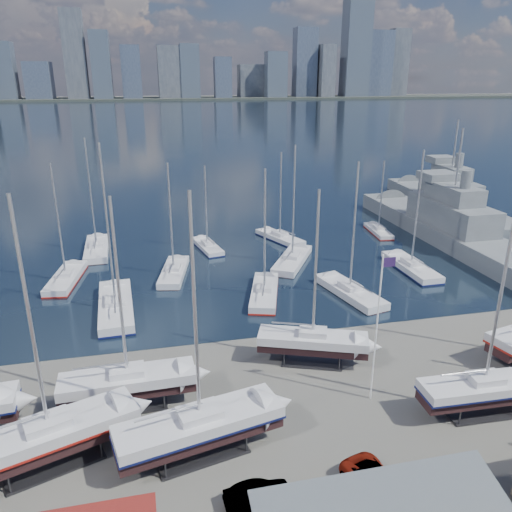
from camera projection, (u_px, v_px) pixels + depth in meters
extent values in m
plane|color=#605E59|center=(297.00, 399.00, 37.78)|extent=(1400.00, 1400.00, 0.00)
cube|color=#1A293C|center=(155.00, 116.00, 322.57)|extent=(1400.00, 600.00, 0.40)
cube|color=#2D332D|center=(147.00, 99.00, 560.96)|extent=(1400.00, 80.00, 2.20)
cube|color=#3D4756|center=(5.00, 71.00, 514.62)|extent=(19.55, 21.83, 55.97)
cube|color=#475166|center=(39.00, 80.00, 529.94)|extent=(26.03, 30.49, 37.14)
cube|color=#595E66|center=(75.00, 55.00, 519.12)|extent=(21.60, 16.58, 87.63)
cube|color=#3D4756|center=(101.00, 65.00, 529.11)|extent=(19.42, 28.42, 67.60)
cube|color=#475166|center=(131.00, 72.00, 540.64)|extent=(20.24, 23.80, 54.09)
cube|color=#595E66|center=(169.00, 72.00, 546.14)|extent=(24.62, 19.72, 54.00)
cube|color=#3D4756|center=(190.00, 71.00, 548.72)|extent=(20.75, 17.93, 55.97)
cube|color=#475166|center=(223.00, 77.00, 556.92)|extent=(18.36, 16.25, 43.03)
cube|color=#595E66|center=(251.00, 81.00, 583.03)|extent=(28.49, 22.03, 35.69)
cube|color=#3D4756|center=(276.00, 75.00, 569.74)|extent=(23.34, 17.87, 49.11)
cube|color=#475166|center=(305.00, 63.00, 587.01)|extent=(25.35, 19.79, 75.95)
cube|color=#595E66|center=(325.00, 71.00, 588.97)|extent=(17.00, 27.45, 57.67)
cube|color=#3D4756|center=(356.00, 49.00, 588.47)|extent=(29.28, 24.05, 106.04)
cube|color=#475166|center=(376.00, 64.00, 609.13)|extent=(30.82, 28.37, 74.41)
cube|color=#595E66|center=(398.00, 63.00, 616.50)|extent=(21.74, 17.03, 77.48)
cube|color=#2D2D33|center=(54.00, 463.00, 31.47)|extent=(6.46, 4.57, 0.16)
cube|color=black|center=(51.00, 443.00, 30.94)|extent=(10.93, 6.09, 0.86)
cube|color=silver|center=(49.00, 431.00, 30.66)|extent=(11.09, 6.51, 0.86)
cube|color=maroon|center=(50.00, 436.00, 30.79)|extent=(11.20, 6.58, 0.17)
cube|color=silver|center=(47.00, 422.00, 30.43)|extent=(3.13, 2.61, 0.50)
cylinder|color=#B2B2B7|center=(30.00, 319.00, 28.08)|extent=(0.22, 0.22, 14.46)
cube|color=#2D2D33|center=(130.00, 405.00, 37.03)|extent=(5.41, 2.59, 0.16)
cube|color=black|center=(129.00, 387.00, 36.53)|extent=(9.79, 2.56, 0.78)
cube|color=silver|center=(128.00, 378.00, 36.26)|extent=(9.80, 2.97, 0.78)
cube|color=silver|center=(127.00, 371.00, 36.05)|extent=(2.47, 1.70, 0.50)
cylinder|color=#B2B2B7|center=(119.00, 291.00, 33.92)|extent=(0.22, 0.22, 13.14)
cube|color=#2D2D33|center=(201.00, 452.00, 32.33)|extent=(6.33, 3.92, 0.16)
cube|color=black|center=(200.00, 433.00, 31.81)|extent=(10.99, 4.83, 0.86)
cube|color=silver|center=(200.00, 422.00, 31.52)|extent=(11.09, 5.27, 0.86)
cube|color=#0D1343|center=(200.00, 427.00, 31.65)|extent=(11.20, 5.32, 0.17)
cube|color=silver|center=(199.00, 413.00, 31.29)|extent=(3.00, 2.34, 0.50)
cylinder|color=#B2B2B7|center=(195.00, 312.00, 28.95)|extent=(0.22, 0.22, 14.43)
cube|color=#2D2D33|center=(312.00, 361.00, 42.69)|extent=(5.54, 3.97, 0.16)
cube|color=black|center=(312.00, 346.00, 42.19)|extent=(9.34, 5.33, 0.73)
cube|color=silver|center=(313.00, 339.00, 41.94)|extent=(9.48, 5.69, 0.73)
cube|color=silver|center=(313.00, 332.00, 41.74)|extent=(2.69, 2.26, 0.50)
cylinder|color=#B2B2B7|center=(316.00, 266.00, 39.74)|extent=(0.22, 0.22, 12.38)
cube|color=#2D2D33|center=(480.00, 412.00, 36.25)|extent=(5.19, 2.52, 0.16)
cube|color=black|center=(483.00, 394.00, 35.75)|extent=(9.37, 2.54, 0.74)
cube|color=silver|center=(484.00, 386.00, 35.50)|extent=(9.38, 2.93, 0.74)
cube|color=#0D1343|center=(484.00, 390.00, 35.62)|extent=(9.48, 2.96, 0.15)
cube|color=silver|center=(486.00, 378.00, 35.29)|extent=(2.38, 1.64, 0.50)
cylinder|color=#B2B2B7|center=(500.00, 301.00, 33.26)|extent=(0.22, 0.22, 12.55)
cube|color=black|center=(67.00, 284.00, 59.67)|extent=(3.71, 10.07, 0.79)
cube|color=silver|center=(66.00, 278.00, 59.41)|extent=(4.12, 10.13, 0.79)
cube|color=maroon|center=(66.00, 281.00, 59.53)|extent=(4.16, 10.23, 0.16)
cube|color=silver|center=(65.00, 273.00, 59.19)|extent=(1.99, 2.67, 0.50)
cylinder|color=#B2B2B7|center=(58.00, 221.00, 57.04)|extent=(0.22, 0.22, 13.29)
cube|color=black|center=(97.00, 254.00, 69.81)|extent=(2.95, 10.97, 0.87)
cube|color=silver|center=(97.00, 248.00, 69.52)|extent=(3.40, 10.99, 0.87)
cube|color=silver|center=(96.00, 244.00, 69.29)|extent=(1.92, 2.78, 0.50)
cylinder|color=#B2B2B7|center=(91.00, 194.00, 66.90)|extent=(0.22, 0.22, 14.71)
cube|color=black|center=(117.00, 314.00, 52.23)|extent=(3.46, 12.14, 0.96)
cube|color=silver|center=(116.00, 306.00, 51.91)|extent=(3.97, 12.17, 0.96)
cube|color=#0D1343|center=(116.00, 309.00, 52.06)|extent=(4.01, 12.29, 0.19)
cube|color=silver|center=(115.00, 299.00, 51.66)|extent=(2.17, 3.10, 0.50)
cylinder|color=#B2B2B7|center=(108.00, 226.00, 49.02)|extent=(0.22, 0.22, 16.22)
cube|color=black|center=(174.00, 277.00, 61.57)|extent=(4.24, 9.89, 0.77)
cube|color=silver|center=(174.00, 272.00, 61.31)|extent=(4.63, 9.97, 0.77)
cube|color=silver|center=(174.00, 267.00, 61.10)|extent=(2.08, 2.69, 0.50)
cylinder|color=#B2B2B7|center=(171.00, 218.00, 59.00)|extent=(0.22, 0.22, 12.99)
cube|color=black|center=(208.00, 250.00, 71.09)|extent=(3.47, 8.42, 0.66)
cube|color=silver|center=(207.00, 246.00, 70.87)|extent=(3.81, 8.48, 0.66)
cube|color=#0D1343|center=(207.00, 248.00, 70.97)|extent=(3.85, 8.57, 0.13)
cube|color=silver|center=(207.00, 242.00, 70.68)|extent=(1.74, 2.27, 0.50)
cylinder|color=#B2B2B7|center=(206.00, 206.00, 68.90)|extent=(0.22, 0.22, 11.06)
cube|color=black|center=(264.00, 299.00, 55.72)|extent=(5.11, 10.15, 0.79)
cube|color=silver|center=(264.00, 292.00, 55.45)|extent=(5.50, 10.27, 0.79)
cube|color=maroon|center=(264.00, 295.00, 55.57)|extent=(5.56, 10.37, 0.16)
cube|color=silver|center=(264.00, 287.00, 55.23)|extent=(2.30, 2.85, 0.50)
cylinder|color=#B2B2B7|center=(265.00, 231.00, 53.07)|extent=(0.22, 0.22, 13.35)
cube|color=black|center=(292.00, 266.00, 65.48)|extent=(7.59, 10.47, 0.85)
cube|color=silver|center=(292.00, 260.00, 65.19)|extent=(7.97, 10.70, 0.85)
cube|color=silver|center=(292.00, 255.00, 64.96)|extent=(2.89, 3.20, 0.50)
cylinder|color=#B2B2B7|center=(294.00, 203.00, 62.63)|extent=(0.22, 0.22, 14.38)
cube|color=black|center=(280.00, 242.00, 74.92)|extent=(5.49, 9.23, 0.73)
cube|color=silver|center=(280.00, 237.00, 74.68)|extent=(5.85, 9.38, 0.73)
cube|color=#0D1343|center=(280.00, 239.00, 74.79)|extent=(5.90, 9.47, 0.15)
cube|color=silver|center=(280.00, 233.00, 74.47)|extent=(2.28, 2.69, 0.50)
cylinder|color=#B2B2B7|center=(281.00, 195.00, 72.49)|extent=(0.22, 0.22, 12.28)
cube|color=black|center=(349.00, 298.00, 55.91)|extent=(4.71, 10.65, 0.83)
cube|color=silver|center=(350.00, 291.00, 55.63)|extent=(5.13, 10.75, 0.83)
cube|color=silver|center=(350.00, 286.00, 55.41)|extent=(2.27, 2.91, 0.50)
cylinder|color=#B2B2B7|center=(354.00, 227.00, 53.14)|extent=(0.22, 0.22, 13.99)
cube|color=black|center=(410.00, 273.00, 63.17)|extent=(2.61, 10.49, 0.84)
cube|color=silver|center=(411.00, 267.00, 62.88)|extent=(3.05, 10.50, 0.84)
cube|color=#0D1343|center=(411.00, 269.00, 63.01)|extent=(3.08, 10.60, 0.17)
cube|color=silver|center=(412.00, 262.00, 62.66)|extent=(1.79, 2.64, 0.50)
cylinder|color=#B2B2B7|center=(417.00, 209.00, 60.37)|extent=(0.22, 0.22, 14.13)
cube|color=black|center=(378.00, 235.00, 78.26)|extent=(2.66, 8.01, 0.63)
cube|color=silver|center=(378.00, 231.00, 78.05)|extent=(2.99, 8.04, 0.63)
cube|color=maroon|center=(378.00, 233.00, 78.15)|extent=(3.02, 8.12, 0.13)
cube|color=silver|center=(379.00, 227.00, 77.86)|extent=(1.51, 2.09, 0.50)
cylinder|color=#B2B2B7|center=(381.00, 196.00, 76.16)|extent=(0.22, 0.22, 10.61)
cube|color=slate|center=(448.00, 238.00, 74.37)|extent=(7.39, 44.66, 4.02)
cube|color=slate|center=(452.00, 213.00, 73.09)|extent=(5.80, 15.65, 3.60)
cube|color=slate|center=(454.00, 193.00, 72.08)|extent=(4.33, 8.95, 2.40)
cube|color=slate|center=(438.00, 176.00, 75.60)|extent=(5.02, 4.49, 1.20)
cylinder|color=#B2B2B7|center=(459.00, 157.00, 70.33)|extent=(0.30, 0.30, 8.00)
cube|color=slate|center=(447.00, 208.00, 91.77)|extent=(9.06, 40.18, 3.59)
cube|color=slate|center=(449.00, 189.00, 90.57)|extent=(6.03, 14.26, 3.60)
cube|color=slate|center=(451.00, 172.00, 89.56)|extent=(4.36, 8.21, 2.40)
cube|color=slate|center=(442.00, 159.00, 92.69)|extent=(4.72, 4.28, 1.20)
cylinder|color=#B2B2B7|center=(455.00, 143.00, 87.81)|extent=(0.30, 0.30, 8.00)
imported|color=gray|center=(258.00, 495.00, 28.28)|extent=(3.99, 1.58, 1.29)
imported|color=gray|center=(382.00, 488.00, 28.66)|extent=(3.84, 5.83, 1.49)
cylinder|color=white|center=(376.00, 330.00, 35.98)|extent=(0.12, 0.12, 11.60)
cube|color=#291646|center=(389.00, 262.00, 34.32)|extent=(0.97, 0.05, 0.68)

